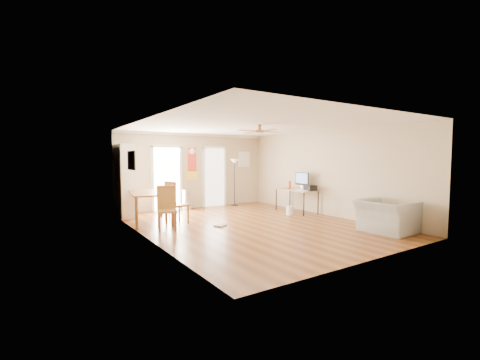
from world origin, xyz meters
TOP-DOWN VIEW (x-y plane):
  - floor at (0.00, 0.00)m, footprint 7.00×7.00m
  - ceiling at (0.00, 0.00)m, footprint 5.50×7.00m
  - wall_back at (0.00, 3.50)m, footprint 5.50×0.04m
  - wall_front at (0.00, -3.50)m, footprint 5.50×0.04m
  - wall_left at (-2.75, 0.00)m, footprint 0.04×7.00m
  - wall_right at (2.75, 0.00)m, footprint 0.04×7.00m
  - crown_molding at (0.00, 0.00)m, footprint 5.50×7.00m
  - kitchen_doorway at (-1.05, 3.48)m, footprint 0.90×0.10m
  - bathroom_doorway at (0.75, 3.48)m, footprint 0.80×0.10m
  - wall_decal at (-0.13, 3.48)m, footprint 0.46×0.03m
  - ac_grille at (2.05, 3.47)m, footprint 0.50×0.04m
  - framed_poster at (-2.73, 1.40)m, footprint 0.04×0.66m
  - ceiling_fan at (0.00, -0.30)m, footprint 1.24×1.24m
  - bookshelf at (-2.51, 3.02)m, footprint 0.63×1.04m
  - dining_table at (-2.15, 1.79)m, footprint 1.25×1.80m
  - dining_chair_right_a at (-1.60, 1.95)m, footprint 0.45×0.45m
  - dining_chair_right_b at (-1.60, 1.21)m, footprint 0.56×0.56m
  - dining_chair_near at (-2.10, 0.63)m, footprint 0.54×0.54m
  - trash_can at (-0.42, 3.24)m, footprint 0.32×0.32m
  - torchiere_lamp at (1.44, 3.19)m, footprint 0.41×0.41m
  - computer_desk at (2.35, 0.86)m, footprint 0.69×1.39m
  - imac at (2.47, 0.74)m, footprint 0.20×0.59m
  - keyboard at (2.20, 0.44)m, footprint 0.23×0.42m
  - printer at (2.45, 0.33)m, footprint 0.34×0.38m
  - orange_bottle at (2.30, 1.13)m, footprint 0.11×0.11m
  - wastebasket_a at (1.81, 0.55)m, footprint 0.25×0.25m
  - floor_cloth at (-0.79, 0.33)m, footprint 0.37×0.34m
  - armchair at (2.15, -2.43)m, footprint 1.04×1.19m

SIDE VIEW (x-z plane):
  - floor at x=0.00m, z-range 0.00..0.00m
  - floor_cloth at x=-0.79m, z-range 0.00..0.04m
  - wastebasket_a at x=1.81m, z-range 0.00..0.27m
  - trash_can at x=-0.42m, z-range 0.00..0.68m
  - computer_desk at x=2.35m, z-range 0.00..0.74m
  - armchair at x=2.15m, z-range 0.00..0.77m
  - dining_table at x=-2.15m, z-range 0.00..0.83m
  - dining_chair_right_a at x=-1.60m, z-range 0.00..0.93m
  - dining_chair_near at x=-2.10m, z-range 0.00..1.07m
  - dining_chair_right_b at x=-1.60m, z-range 0.00..1.13m
  - keyboard at x=2.20m, z-range 0.74..0.76m
  - printer at x=2.45m, z-range 0.74..0.91m
  - torchiere_lamp at x=1.44m, z-range 0.00..1.71m
  - orange_bottle at x=2.30m, z-range 0.74..1.00m
  - imac at x=2.47m, z-range 0.74..1.29m
  - kitchen_doorway at x=-1.05m, z-range 0.00..2.10m
  - bathroom_doorway at x=0.75m, z-range 0.00..2.10m
  - bookshelf at x=-2.51m, z-range 0.00..2.17m
  - wall_back at x=0.00m, z-range 0.00..2.60m
  - wall_front at x=0.00m, z-range 0.00..2.60m
  - wall_left at x=-2.75m, z-range 0.00..2.60m
  - wall_right at x=2.75m, z-range 0.00..2.60m
  - wall_decal at x=-0.13m, z-range 1.00..2.10m
  - ac_grille at x=2.05m, z-range 1.40..2.00m
  - framed_poster at x=-2.73m, z-range 1.46..1.94m
  - ceiling_fan at x=0.00m, z-range 2.33..2.53m
  - crown_molding at x=0.00m, z-range 2.52..2.60m
  - ceiling at x=0.00m, z-range 2.60..2.60m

